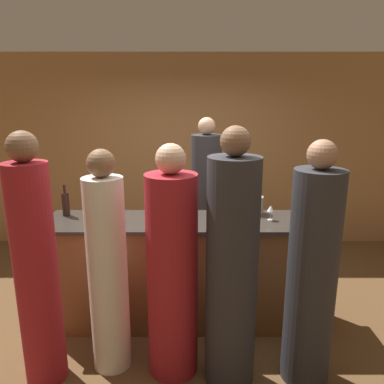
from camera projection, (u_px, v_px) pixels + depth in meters
The scene contains 15 objects.
ground_plane at pixel (182, 319), 3.81m from camera, with size 14.00×14.00×0.00m, color brown.
back_wall at pixel (185, 152), 5.54m from camera, with size 8.00×0.06×2.80m.
bar_counter at pixel (182, 271), 3.68m from camera, with size 2.63×0.65×1.06m.
bartender at pixel (205, 210), 4.32m from camera, with size 0.34×0.34×1.98m.
guest_0 at pixel (106, 270), 2.97m from camera, with size 0.31×0.31×1.83m.
guest_1 at pixel (171, 273), 2.91m from camera, with size 0.40×0.40×1.88m.
guest_2 at pixel (310, 275), 2.83m from camera, with size 0.37×0.37×1.92m.
guest_3 at pixel (230, 271), 2.80m from camera, with size 0.39×0.39×2.01m.
guest_4 at pixel (35, 271), 2.80m from camera, with size 0.32×0.32×1.98m.
wine_bottle_0 at pixel (155, 201), 3.77m from camera, with size 0.07×0.07×0.29m.
wine_bottle_1 at pixel (64, 204), 3.65m from camera, with size 0.07×0.07×0.31m.
ice_bucket at pixel (253, 205), 3.74m from camera, with size 0.17×0.17×0.17m.
wine_glass_0 at pixel (269, 209), 3.52m from camera, with size 0.07×0.07×0.14m.
wine_glass_1 at pixel (117, 209), 3.48m from camera, with size 0.06×0.06×0.17m.
wine_glass_2 at pixel (176, 215), 3.29m from camera, with size 0.08×0.08×0.16m.
Camera 1 is at (0.09, -3.37, 2.20)m, focal length 35.00 mm.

